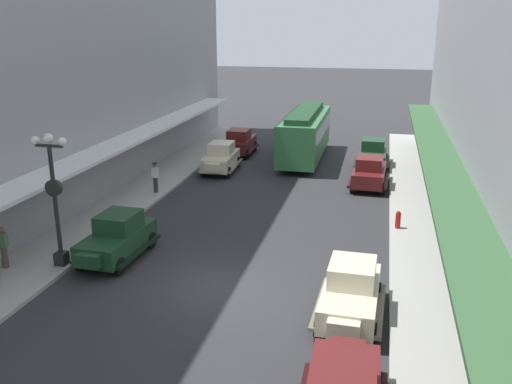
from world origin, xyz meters
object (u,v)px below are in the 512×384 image
at_px(streetcar, 305,133).
at_px(fire_hydrant, 398,219).
at_px(parked_car_4, 373,153).
at_px(parked_car_5, 240,141).
at_px(pedestrian_1, 155,177).
at_px(parked_car_0, 351,291).
at_px(parked_car_2, 117,236).
at_px(parked_car_6, 369,171).
at_px(pedestrian_0, 3,247).
at_px(lamp_post_with_clock, 54,195).
at_px(parked_car_3, 221,157).

relative_size(streetcar, fire_hydrant, 11.73).
xyz_separation_m(parked_car_4, fire_hydrant, (1.47, -11.57, -0.38)).
distance_m(parked_car_5, fire_hydrant, 17.16).
bearing_deg(parked_car_5, pedestrian_1, -100.94).
height_order(parked_car_0, parked_car_2, same).
height_order(parked_car_6, fire_hydrant, parked_car_6).
bearing_deg(pedestrian_1, parked_car_0, -44.30).
distance_m(pedestrian_0, pedestrian_1, 10.59).
xyz_separation_m(parked_car_4, lamp_post_with_clock, (-11.28, -18.58, 2.04)).
relative_size(lamp_post_with_clock, pedestrian_1, 3.09).
bearing_deg(lamp_post_with_clock, pedestrian_1, 91.06).
bearing_deg(fire_hydrant, parked_car_5, 129.42).
xyz_separation_m(parked_car_4, parked_car_5, (-9.42, 1.68, 0.00)).
bearing_deg(pedestrian_0, parked_car_0, -2.67).
relative_size(parked_car_6, pedestrian_0, 2.63).
height_order(parked_car_4, lamp_post_with_clock, lamp_post_with_clock).
height_order(parked_car_4, pedestrian_0, parked_car_4).
bearing_deg(parked_car_0, fire_hydrant, 79.05).
bearing_deg(parked_car_6, fire_hydrant, -77.40).
distance_m(parked_car_5, lamp_post_with_clock, 20.45).
height_order(parked_car_2, pedestrian_1, parked_car_2).
relative_size(parked_car_2, streetcar, 0.45).
distance_m(streetcar, fire_hydrant, 14.16).
xyz_separation_m(parked_car_0, parked_car_4, (0.14, 19.89, 0.00)).
height_order(parked_car_5, pedestrian_0, parked_car_5).
bearing_deg(pedestrian_0, lamp_post_with_clock, 19.63).
bearing_deg(parked_car_2, parked_car_4, 60.88).
distance_m(parked_car_3, parked_car_6, 9.45).
xyz_separation_m(parked_car_0, parked_car_3, (-9.26, 16.69, 0.00)).
bearing_deg(fire_hydrant, parked_car_6, 102.60).
xyz_separation_m(parked_car_4, streetcar, (-4.65, 1.13, 0.96)).
relative_size(lamp_post_with_clock, fire_hydrant, 6.29).
distance_m(parked_car_6, pedestrian_1, 12.12).
xyz_separation_m(parked_car_0, fire_hydrant, (1.61, 8.32, -0.38)).
xyz_separation_m(parked_car_2, fire_hydrant, (11.06, 5.63, -0.38)).
relative_size(fire_hydrant, pedestrian_0, 0.50).
distance_m(parked_car_2, parked_car_4, 19.69).
bearing_deg(parked_car_5, parked_car_2, -90.49).
height_order(parked_car_2, lamp_post_with_clock, lamp_post_with_clock).
xyz_separation_m(streetcar, lamp_post_with_clock, (-6.62, -19.70, 1.08)).
bearing_deg(fire_hydrant, parked_car_4, 97.26).
relative_size(pedestrian_0, pedestrian_1, 0.98).
relative_size(fire_hydrant, pedestrian_1, 0.49).
xyz_separation_m(parked_car_2, parked_car_3, (0.19, 13.99, 0.00)).
bearing_deg(parked_car_2, parked_car_6, 52.70).
xyz_separation_m(parked_car_2, pedestrian_1, (-1.87, 8.35, 0.07)).
bearing_deg(pedestrian_1, parked_car_5, 79.06).
distance_m(parked_car_6, pedestrian_0, 19.65).
distance_m(lamp_post_with_clock, pedestrian_0, 2.89).
height_order(streetcar, lamp_post_with_clock, lamp_post_with_clock).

